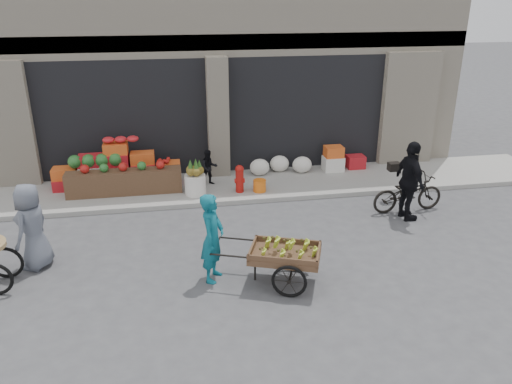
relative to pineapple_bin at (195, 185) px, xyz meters
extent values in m
plane|color=#424244|center=(0.75, -3.60, -0.37)|extent=(80.00, 80.00, 0.00)
cube|color=gray|center=(0.75, 0.50, -0.31)|extent=(18.00, 2.20, 0.12)
cube|color=beige|center=(0.75, 4.60, 3.13)|extent=(14.00, 6.00, 7.00)
cube|color=gray|center=(0.75, 1.75, 3.23)|extent=(14.00, 0.30, 0.40)
cube|color=black|center=(-1.73, 2.40, 1.30)|extent=(4.40, 1.60, 3.10)
cube|color=black|center=(3.23, 2.40, 1.30)|extent=(4.40, 1.60, 3.10)
cube|color=beige|center=(0.75, 1.55, 1.30)|extent=(0.55, 0.80, 3.22)
cube|color=brown|center=(-1.73, 0.35, 0.05)|extent=(2.80, 0.45, 0.60)
sphere|color=#1E5923|center=(-2.42, 0.85, 0.49)|extent=(0.34, 0.34, 0.34)
cylinder|color=silver|center=(0.00, 0.00, 0.00)|extent=(0.52, 0.52, 0.50)
cylinder|color=#A5140F|center=(1.10, -0.05, 0.03)|extent=(0.20, 0.20, 0.56)
sphere|color=#A5140F|center=(1.10, -0.05, 0.35)|extent=(0.22, 0.22, 0.22)
cylinder|color=orange|center=(1.60, -0.10, -0.10)|extent=(0.32, 0.32, 0.30)
ellipsoid|color=silver|center=(2.42, 1.10, -0.03)|extent=(1.70, 0.60, 0.44)
imported|color=black|center=(0.40, 0.60, 0.21)|extent=(0.51, 0.43, 0.93)
cube|color=brown|center=(1.28, -4.19, 0.18)|extent=(1.40, 1.16, 0.11)
torus|color=black|center=(1.25, -4.64, -0.07)|extent=(0.58, 0.27, 0.61)
torus|color=black|center=(1.56, -3.84, -0.07)|extent=(0.58, 0.27, 0.61)
cylinder|color=black|center=(0.79, -4.00, -0.12)|extent=(0.05, 0.05, 0.50)
imported|color=#0E5E6F|center=(0.07, -3.82, 0.45)|extent=(0.59, 0.70, 1.64)
torus|color=black|center=(-3.58, -3.14, -0.06)|extent=(0.62, 0.10, 0.62)
imported|color=slate|center=(-3.13, -2.80, 0.45)|extent=(0.78, 0.94, 1.65)
imported|color=black|center=(4.82, -1.64, 0.08)|extent=(1.74, 0.69, 0.90)
imported|color=black|center=(4.62, -2.04, 0.54)|extent=(0.50, 1.08, 1.81)
camera|label=1|loc=(-0.56, -11.59, 4.43)|focal=35.00mm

